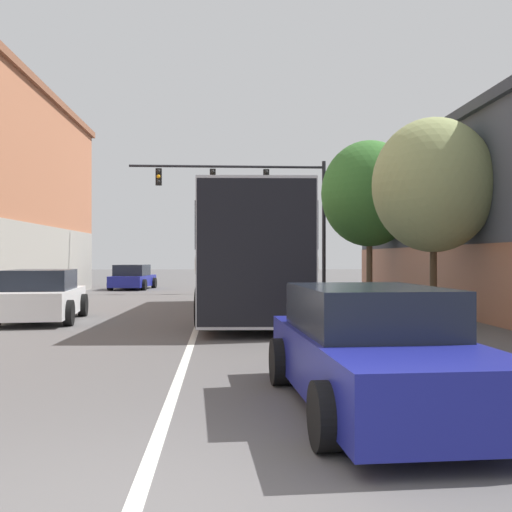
% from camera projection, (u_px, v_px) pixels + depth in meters
% --- Properties ---
extents(lane_center_line, '(0.14, 40.79, 0.01)m').
position_uv_depth(lane_center_line, '(202.00, 314.00, 18.17)').
color(lane_center_line, silver).
rests_on(lane_center_line, ground_plane).
extents(bus, '(3.20, 11.54, 3.43)m').
position_uv_depth(bus, '(253.00, 251.00, 18.03)').
color(bus, '#B7B7BC').
rests_on(bus, ground_plane).
extents(hatchback_foreground, '(2.15, 4.56, 1.38)m').
position_uv_depth(hatchback_foreground, '(372.00, 350.00, 6.87)').
color(hatchback_foreground, navy).
rests_on(hatchback_foreground, ground_plane).
extents(parked_car_left_near, '(2.25, 4.12, 1.39)m').
position_uv_depth(parked_car_left_near, '(42.00, 297.00, 16.07)').
color(parked_car_left_near, silver).
rests_on(parked_car_left_near, ground_plane).
extents(parked_car_left_mid, '(2.29, 3.98, 1.32)m').
position_uv_depth(parked_car_left_mid, '(133.00, 278.00, 32.08)').
color(parked_car_left_mid, navy).
rests_on(parked_car_left_mid, ground_plane).
extents(traffic_signal_gantry, '(9.41, 0.36, 6.36)m').
position_uv_depth(traffic_signal_gantry, '(258.00, 193.00, 28.68)').
color(traffic_signal_gantry, black).
rests_on(traffic_signal_gantry, ground_plane).
extents(street_tree_near, '(3.31, 2.98, 5.50)m').
position_uv_depth(street_tree_near, '(433.00, 185.00, 16.17)').
color(street_tree_near, '#4C3823').
rests_on(street_tree_near, ground_plane).
extents(street_tree_far, '(3.87, 3.48, 6.41)m').
position_uv_depth(street_tree_far, '(369.00, 194.00, 24.01)').
color(street_tree_far, brown).
rests_on(street_tree_far, ground_plane).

